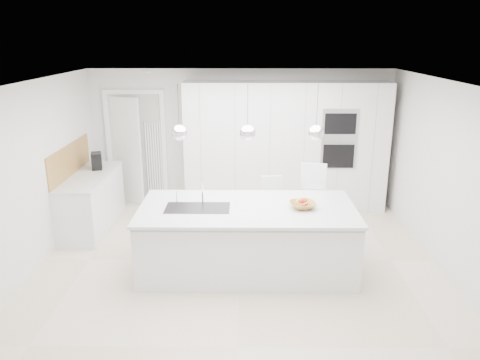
{
  "coord_description": "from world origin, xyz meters",
  "views": [
    {
      "loc": [
        0.06,
        -6.02,
        3.05
      ],
      "look_at": [
        0.0,
        0.3,
        1.1
      ],
      "focal_mm": 35.0,
      "sensor_mm": 36.0,
      "label": 1
    }
  ],
  "objects_px": {
    "bar_stool_left": "(271,210)",
    "fruit_bowl": "(303,205)",
    "island_base": "(247,241)",
    "espresso_machine": "(97,161)",
    "bar_stool_right": "(314,206)"
  },
  "relations": [
    {
      "from": "fruit_bowl",
      "to": "espresso_machine",
      "type": "relative_size",
      "value": 1.21
    },
    {
      "from": "island_base",
      "to": "bar_stool_left",
      "type": "relative_size",
      "value": 2.78
    },
    {
      "from": "island_base",
      "to": "bar_stool_right",
      "type": "height_order",
      "value": "bar_stool_right"
    },
    {
      "from": "fruit_bowl",
      "to": "espresso_machine",
      "type": "distance_m",
      "value": 3.75
    },
    {
      "from": "espresso_machine",
      "to": "bar_stool_left",
      "type": "bearing_deg",
      "value": -33.14
    },
    {
      "from": "island_base",
      "to": "fruit_bowl",
      "type": "xyz_separation_m",
      "value": [
        0.72,
        0.01,
        0.51
      ]
    },
    {
      "from": "bar_stool_left",
      "to": "island_base",
      "type": "bearing_deg",
      "value": -114.82
    },
    {
      "from": "bar_stool_left",
      "to": "fruit_bowl",
      "type": "bearing_deg",
      "value": -73.38
    },
    {
      "from": "island_base",
      "to": "fruit_bowl",
      "type": "distance_m",
      "value": 0.89
    },
    {
      "from": "fruit_bowl",
      "to": "island_base",
      "type": "bearing_deg",
      "value": -179.34
    },
    {
      "from": "espresso_machine",
      "to": "bar_stool_left",
      "type": "xyz_separation_m",
      "value": [
        2.9,
        -0.91,
        -0.54
      ]
    },
    {
      "from": "espresso_machine",
      "to": "bar_stool_right",
      "type": "bearing_deg",
      "value": -31.19
    },
    {
      "from": "fruit_bowl",
      "to": "bar_stool_right",
      "type": "height_order",
      "value": "bar_stool_right"
    },
    {
      "from": "bar_stool_left",
      "to": "bar_stool_right",
      "type": "relative_size",
      "value": 0.83
    },
    {
      "from": "espresso_machine",
      "to": "bar_stool_left",
      "type": "relative_size",
      "value": 0.28
    }
  ]
}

